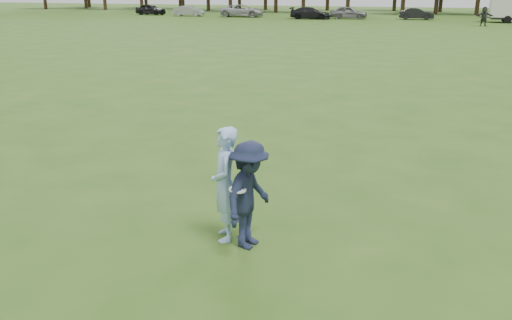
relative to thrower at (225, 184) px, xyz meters
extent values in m
plane|color=#2B4F16|center=(0.21, 0.55, -0.95)|extent=(200.00, 200.00, 0.00)
imported|color=#99BEED|center=(0.00, 0.00, 0.00)|extent=(0.70, 0.82, 1.90)
imported|color=#191F37|center=(0.46, -0.15, -0.08)|extent=(0.84, 1.23, 1.75)
imported|color=#282828|center=(7.72, 52.91, 0.00)|extent=(1.85, 0.94, 1.91)
imported|color=black|center=(-34.55, 61.78, -0.22)|extent=(4.45, 2.23, 1.46)
imported|color=gray|center=(-28.21, 60.49, -0.28)|extent=(4.22, 1.96, 1.34)
imported|color=#A4A3A8|center=(-20.80, 60.84, -0.17)|extent=(5.85, 3.20, 1.55)
imported|color=black|center=(-11.46, 59.07, -0.25)|extent=(4.96, 2.22, 1.41)
imported|color=slate|center=(-7.06, 60.78, -0.19)|extent=(4.66, 2.27, 1.53)
imported|color=black|center=(0.89, 61.89, -0.28)|extent=(4.13, 1.64, 1.34)
cylinder|color=white|center=(0.33, -0.32, 0.07)|extent=(0.28, 0.28, 0.05)
cylinder|color=black|center=(10.51, 58.12, -0.55)|extent=(0.80, 0.25, 0.80)
cylinder|color=black|center=(10.51, 60.62, -0.55)|extent=(0.80, 0.25, 0.80)
cube|color=#333333|center=(8.31, 59.37, -0.40)|extent=(1.20, 0.15, 0.12)
cylinder|color=#332114|center=(-27.17, 73.62, 0.68)|extent=(0.56, 0.56, 3.25)
cylinder|color=#332114|center=(-20.01, 74.03, 0.90)|extent=(0.56, 0.56, 3.71)
cylinder|color=#332114|center=(-15.69, 73.64, 0.78)|extent=(0.56, 0.56, 3.46)
cylinder|color=#332114|center=(-9.10, 73.50, 0.62)|extent=(0.56, 0.56, 3.14)
cylinder|color=#332114|center=(-1.40, 73.24, 0.56)|extent=(0.56, 0.56, 3.01)
cylinder|color=#332114|center=(3.04, 75.62, 0.66)|extent=(0.56, 0.56, 3.23)
cylinder|color=#332114|center=(8.45, 75.53, 0.93)|extent=(0.56, 0.56, 3.77)
cylinder|color=#332114|center=(-46.89, 83.08, 0.41)|extent=(0.56, 0.56, 2.73)
cylinder|color=#332114|center=(-13.73, 82.47, 0.70)|extent=(0.56, 0.56, 3.29)
cylinder|color=#332114|center=(-3.28, 83.94, 0.69)|extent=(0.56, 0.56, 3.28)
cylinder|color=#332114|center=(3.67, 82.40, 0.61)|extent=(0.56, 0.56, 3.11)
cylinder|color=#332114|center=(13.09, 83.81, 0.80)|extent=(0.56, 0.56, 3.50)
camera|label=1|loc=(2.97, -7.64, 3.07)|focal=38.00mm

